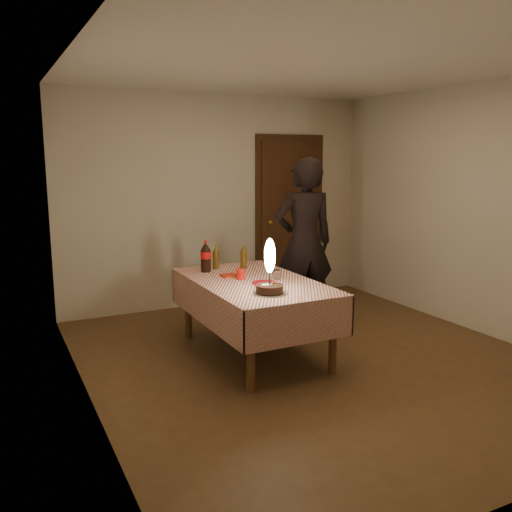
# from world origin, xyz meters

# --- Properties ---
(ground) EXTENTS (4.00, 4.50, 0.01)m
(ground) POSITION_xyz_m (0.00, 0.00, 0.00)
(ground) COLOR brown
(ground) RESTS_ON ground
(room_shell) EXTENTS (4.04, 4.54, 2.62)m
(room_shell) POSITION_xyz_m (0.03, 0.08, 1.65)
(room_shell) COLOR beige
(room_shell) RESTS_ON ground
(dining_table) EXTENTS (1.02, 1.72, 0.71)m
(dining_table) POSITION_xyz_m (-0.43, 0.41, 0.61)
(dining_table) COLOR brown
(dining_table) RESTS_ON ground
(birthday_cake) EXTENTS (0.29, 0.29, 0.47)m
(birthday_cake) POSITION_xyz_m (-0.53, -0.10, 0.85)
(birthday_cake) COLOR white
(birthday_cake) RESTS_ON dining_table
(red_plate) EXTENTS (0.22, 0.22, 0.01)m
(red_plate) POSITION_xyz_m (-0.40, 0.27, 0.71)
(red_plate) COLOR red
(red_plate) RESTS_ON dining_table
(red_cup) EXTENTS (0.08, 0.08, 0.10)m
(red_cup) POSITION_xyz_m (-0.52, 0.50, 0.76)
(red_cup) COLOR red
(red_cup) RESTS_ON dining_table
(clear_cup) EXTENTS (0.07, 0.07, 0.09)m
(clear_cup) POSITION_xyz_m (-0.21, 0.35, 0.76)
(clear_cup) COLOR silver
(clear_cup) RESTS_ON dining_table
(napkin_stack) EXTENTS (0.15, 0.15, 0.02)m
(napkin_stack) POSITION_xyz_m (-0.57, 0.66, 0.72)
(napkin_stack) COLOR red
(napkin_stack) RESTS_ON dining_table
(cola_bottle) EXTENTS (0.10, 0.10, 0.32)m
(cola_bottle) POSITION_xyz_m (-0.69, 0.97, 0.86)
(cola_bottle) COLOR black
(cola_bottle) RESTS_ON dining_table
(amber_bottle_left) EXTENTS (0.06, 0.06, 0.25)m
(amber_bottle_left) POSITION_xyz_m (-0.54, 1.05, 0.83)
(amber_bottle_left) COLOR #54370E
(amber_bottle_left) RESTS_ON dining_table
(amber_bottle_right) EXTENTS (0.06, 0.06, 0.25)m
(amber_bottle_right) POSITION_xyz_m (-0.28, 0.95, 0.83)
(amber_bottle_right) COLOR #54370E
(amber_bottle_right) RESTS_ON dining_table
(photographer) EXTENTS (0.74, 0.55, 1.84)m
(photographer) POSITION_xyz_m (0.47, 0.98, 0.92)
(photographer) COLOR black
(photographer) RESTS_ON ground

